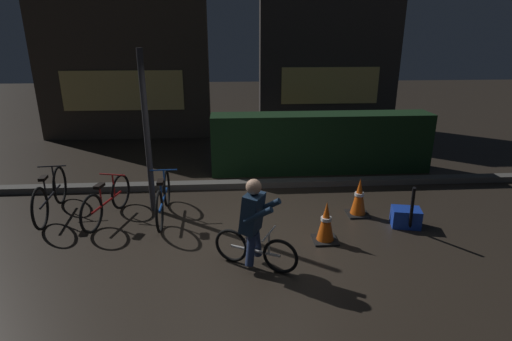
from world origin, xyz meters
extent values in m
plane|color=#2D261E|center=(0.00, 0.00, 0.00)|extent=(40.00, 40.00, 0.00)
cube|color=#56544F|center=(0.00, 2.20, 0.06)|extent=(12.00, 0.24, 0.12)
cube|color=black|center=(1.80, 3.10, 0.65)|extent=(4.80, 0.70, 1.30)
cube|color=#42382D|center=(-3.15, 6.50, 2.26)|extent=(4.79, 0.50, 4.53)
cube|color=#F2D172|center=(-3.15, 6.23, 1.40)|extent=(3.35, 0.04, 1.10)
cube|color=#383330|center=(2.90, 7.20, 2.53)|extent=(4.28, 0.50, 5.07)
cube|color=#F2D172|center=(2.90, 6.93, 1.40)|extent=(3.00, 0.04, 1.10)
cylinder|color=#2D2D33|center=(-1.57, 1.20, 1.37)|extent=(0.10, 0.10, 2.74)
torus|color=black|center=(-3.29, 1.63, 0.34)|extent=(0.10, 0.69, 0.69)
torus|color=black|center=(-3.20, 0.61, 0.34)|extent=(0.10, 0.69, 0.69)
cylinder|color=black|center=(-3.25, 1.12, 0.34)|extent=(0.13, 1.03, 0.04)
cylinder|color=black|center=(-3.23, 0.94, 0.54)|extent=(0.03, 0.03, 0.39)
cube|color=black|center=(-3.23, 0.94, 0.73)|extent=(0.12, 0.21, 0.05)
cylinder|color=black|center=(-3.27, 1.40, 0.56)|extent=(0.03, 0.03, 0.44)
cylinder|color=black|center=(-3.27, 1.40, 0.78)|extent=(0.46, 0.06, 0.02)
torus|color=black|center=(-2.14, 1.33, 0.31)|extent=(0.19, 0.61, 0.62)
torus|color=black|center=(-2.36, 0.43, 0.31)|extent=(0.19, 0.61, 0.62)
cylinder|color=#B21919|center=(-2.25, 0.88, 0.31)|extent=(0.26, 0.90, 0.04)
cylinder|color=#B21919|center=(-2.29, 0.72, 0.48)|extent=(0.03, 0.03, 0.35)
cube|color=black|center=(-2.29, 0.72, 0.66)|extent=(0.15, 0.22, 0.05)
cylinder|color=#B21919|center=(-2.19, 1.13, 0.51)|extent=(0.03, 0.03, 0.39)
cylinder|color=#B21919|center=(-2.19, 1.13, 0.70)|extent=(0.45, 0.13, 0.02)
torus|color=black|center=(-1.34, 1.38, 0.33)|extent=(0.06, 0.67, 0.67)
torus|color=black|center=(-1.32, 0.39, 0.33)|extent=(0.06, 0.67, 0.67)
cylinder|color=#19479E|center=(-1.33, 0.88, 0.33)|extent=(0.06, 0.99, 0.04)
cylinder|color=#19479E|center=(-1.32, 0.71, 0.52)|extent=(0.03, 0.03, 0.37)
cube|color=black|center=(-1.32, 0.71, 0.71)|extent=(0.11, 0.20, 0.05)
cylinder|color=#19479E|center=(-1.34, 1.16, 0.54)|extent=(0.03, 0.03, 0.42)
cylinder|color=#19479E|center=(-1.34, 1.16, 0.75)|extent=(0.46, 0.04, 0.02)
cube|color=black|center=(1.19, -0.10, 0.01)|extent=(0.36, 0.36, 0.03)
cone|color=#EA560F|center=(1.19, -0.10, 0.33)|extent=(0.26, 0.26, 0.61)
cylinder|color=white|center=(1.19, -0.10, 0.36)|extent=(0.16, 0.16, 0.05)
cube|color=black|center=(1.96, 0.76, 0.01)|extent=(0.36, 0.36, 0.03)
cone|color=#EA560F|center=(1.96, 0.76, 0.35)|extent=(0.26, 0.26, 0.63)
cylinder|color=white|center=(1.96, 0.76, 0.38)|extent=(0.16, 0.16, 0.05)
cube|color=#193DB7|center=(2.59, 0.30, 0.15)|extent=(0.50, 0.41, 0.30)
torus|color=black|center=(0.41, -0.90, 0.24)|extent=(0.45, 0.26, 0.48)
torus|color=black|center=(-0.22, -0.58, 0.24)|extent=(0.45, 0.26, 0.48)
cylinder|color=silver|center=(0.10, -0.74, 0.24)|extent=(0.64, 0.35, 0.04)
cylinder|color=silver|center=(-0.01, -0.68, 0.37)|extent=(0.03, 0.03, 0.26)
cube|color=black|center=(-0.01, -0.68, 0.51)|extent=(0.22, 0.18, 0.05)
cylinder|color=silver|center=(0.27, -0.82, 0.39)|extent=(0.03, 0.03, 0.30)
cylinder|color=silver|center=(0.27, -0.82, 0.54)|extent=(0.23, 0.42, 0.02)
cylinder|color=navy|center=(0.13, -0.64, 0.30)|extent=(0.19, 0.24, 0.42)
cylinder|color=navy|center=(0.04, -0.82, 0.30)|extent=(0.19, 0.24, 0.42)
cube|color=#192D47|center=(0.06, -0.72, 0.79)|extent=(0.38, 0.40, 0.54)
sphere|color=tan|center=(0.08, -0.73, 1.15)|extent=(0.20, 0.20, 0.20)
cylinder|color=#192D47|center=(0.25, -0.66, 0.84)|extent=(0.39, 0.25, 0.29)
cylinder|color=#192D47|center=(0.12, -0.91, 0.84)|extent=(0.39, 0.25, 0.29)
ellipsoid|color=maroon|center=(0.10, -0.51, 0.74)|extent=(0.36, 0.29, 0.24)
cylinder|color=black|center=(2.55, 0.05, 0.41)|extent=(0.20, 0.31, 0.82)
camera|label=1|loc=(-0.21, -5.41, 2.99)|focal=28.38mm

